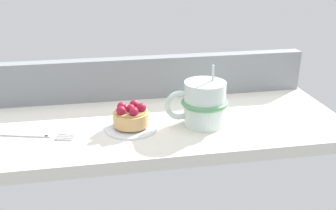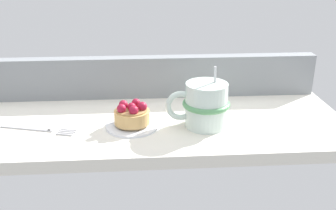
# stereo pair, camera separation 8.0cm
# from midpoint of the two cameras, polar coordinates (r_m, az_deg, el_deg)

# --- Properties ---
(ground_plane) EXTENTS (0.88, 0.33, 0.03)m
(ground_plane) POSITION_cam_midpoint_polar(r_m,az_deg,el_deg) (0.85, -6.76, -3.25)
(ground_plane) COLOR silver
(window_rail_back) EXTENTS (0.86, 0.03, 0.10)m
(window_rail_back) POSITION_cam_midpoint_polar(r_m,az_deg,el_deg) (0.96, -7.53, 3.88)
(window_rail_back) COLOR gray
(window_rail_back) RESTS_ON ground_plane
(dessert_plate) EXTENTS (0.11, 0.11, 0.01)m
(dessert_plate) POSITION_cam_midpoint_polar(r_m,az_deg,el_deg) (0.81, -8.20, -3.19)
(dessert_plate) COLOR silver
(dessert_plate) RESTS_ON ground_plane
(raspberry_tart) EXTENTS (0.07, 0.07, 0.05)m
(raspberry_tart) POSITION_cam_midpoint_polar(r_m,az_deg,el_deg) (0.80, -8.30, -1.64)
(raspberry_tart) COLOR tan
(raspberry_tart) RESTS_ON dessert_plate
(coffee_mug) EXTENTS (0.13, 0.10, 0.13)m
(coffee_mug) POSITION_cam_midpoint_polar(r_m,az_deg,el_deg) (0.80, 2.36, 0.17)
(coffee_mug) COLOR silver
(coffee_mug) RESTS_ON ground_plane
(dessert_fork) EXTENTS (0.16, 0.06, 0.01)m
(dessert_fork) POSITION_cam_midpoint_polar(r_m,az_deg,el_deg) (0.83, -21.55, -4.20)
(dessert_fork) COLOR #B7B7BC
(dessert_fork) RESTS_ON ground_plane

